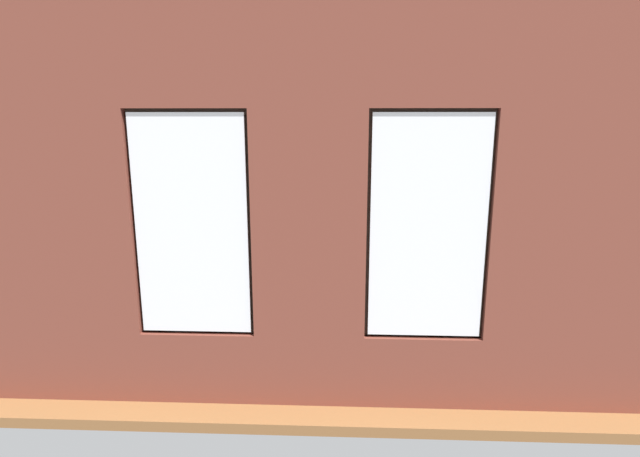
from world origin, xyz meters
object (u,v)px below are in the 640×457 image
(potted_plant_beside_window_right, at_px, (88,313))
(papasan_chair, at_px, (329,251))
(cup_ceramic, at_px, (290,275))
(potted_plant_mid_room_small, at_px, (363,264))
(candle_jar, at_px, (353,271))
(couch_left, at_px, (508,286))
(remote_silver, at_px, (323,276))
(potted_plant_between_couches, at_px, (391,311))
(media_console, at_px, (119,281))
(potted_plant_by_left_couch, at_px, (455,255))
(potted_plant_corner_far_left, at_px, (590,288))
(potted_plant_near_tv, at_px, (123,287))
(remote_gray, at_px, (310,274))
(couch_by_window, at_px, (250,336))
(remote_black, at_px, (331,278))
(coffee_table, at_px, (323,280))
(tv_flatscreen, at_px, (115,240))

(potted_plant_beside_window_right, bearing_deg, papasan_chair, -127.75)
(papasan_chair, bearing_deg, cup_ceramic, 70.34)
(potted_plant_beside_window_right, xyz_separation_m, potted_plant_mid_room_small, (-2.93, -2.96, -0.33))
(candle_jar, bearing_deg, papasan_chair, -71.72)
(couch_left, relative_size, cup_ceramic, 18.66)
(remote_silver, distance_m, potted_plant_between_couches, 1.84)
(media_console, bearing_deg, potted_plant_by_left_couch, -165.77)
(couch_left, xyz_separation_m, remote_silver, (2.49, -0.00, 0.10))
(cup_ceramic, distance_m, potted_plant_mid_room_small, 1.62)
(potted_plant_corner_far_left, height_order, potted_plant_near_tv, potted_plant_corner_far_left)
(remote_silver, distance_m, potted_plant_near_tv, 2.55)
(candle_jar, xyz_separation_m, potted_plant_near_tv, (2.79, 1.05, 0.09))
(potted_plant_between_couches, bearing_deg, couch_left, -136.10)
(media_console, height_order, potted_plant_corner_far_left, potted_plant_corner_far_left)
(potted_plant_mid_room_small, bearing_deg, remote_gray, 53.47)
(couch_by_window, xyz_separation_m, couch_left, (-3.20, -1.72, 0.00))
(remote_black, bearing_deg, cup_ceramic, 152.50)
(coffee_table, height_order, potted_plant_corner_far_left, potted_plant_corner_far_left)
(couch_left, height_order, potted_plant_near_tv, potted_plant_near_tv)
(coffee_table, xyz_separation_m, papasan_chair, (-0.04, -1.25, 0.07))
(potted_plant_between_couches, bearing_deg, cup_ceramic, -52.34)
(coffee_table, bearing_deg, couch_by_window, 67.80)
(couch_left, height_order, coffee_table, couch_left)
(coffee_table, relative_size, remote_gray, 8.78)
(cup_ceramic, xyz_separation_m, papasan_chair, (-0.49, -1.36, -0.03))
(potted_plant_near_tv, bearing_deg, candle_jar, -159.39)
(candle_jar, xyz_separation_m, potted_plant_beside_window_right, (2.76, 1.95, 0.13))
(cup_ceramic, height_order, tv_flatscreen, tv_flatscreen)
(papasan_chair, bearing_deg, remote_black, 93.09)
(cup_ceramic, xyz_separation_m, candle_jar, (-0.86, -0.23, -0.00))
(candle_jar, distance_m, potted_plant_between_couches, 1.84)
(tv_flatscreen, xyz_separation_m, potted_plant_by_left_couch, (-5.02, -1.27, -0.52))
(potted_plant_corner_far_left, distance_m, potted_plant_mid_room_small, 3.66)
(candle_jar, distance_m, remote_black, 0.38)
(remote_silver, distance_m, potted_plant_mid_room_small, 1.28)
(coffee_table, height_order, potted_plant_mid_room_small, potted_plant_mid_room_small)
(candle_jar, relative_size, remote_silver, 0.57)
(papasan_chair, height_order, potted_plant_by_left_couch, papasan_chair)
(candle_jar, relative_size, potted_plant_by_left_couch, 0.18)
(candle_jar, distance_m, potted_plant_mid_room_small, 1.04)
(couch_left, distance_m, remote_gray, 2.68)
(candle_jar, bearing_deg, tv_flatscreen, -0.17)
(couch_by_window, height_order, candle_jar, couch_by_window)
(remote_gray, bearing_deg, coffee_table, -138.68)
(couch_by_window, distance_m, potted_plant_beside_window_right, 1.67)
(remote_black, height_order, potted_plant_between_couches, potted_plant_between_couches)
(candle_jar, xyz_separation_m, potted_plant_corner_far_left, (-2.24, 1.95, 0.48))
(couch_left, relative_size, candle_jar, 20.06)
(potted_plant_by_left_couch, height_order, potted_plant_between_couches, potted_plant_between_couches)
(remote_black, distance_m, potted_plant_between_couches, 1.70)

